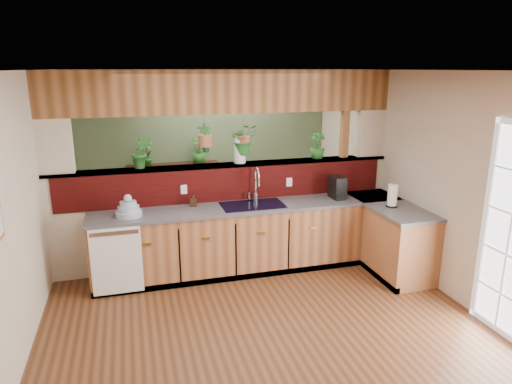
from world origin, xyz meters
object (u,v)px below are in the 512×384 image
object	(u,v)px
paper_towel	(392,196)
glass_jar	(240,150)
soap_dispenser	(193,200)
shelving_console	(175,194)
dish_stack	(129,210)
coffee_maker	(338,188)
faucet	(256,183)

from	to	relation	value
paper_towel	glass_jar	distance (m)	2.07
soap_dispenser	shelving_console	distance (m)	2.17
dish_stack	coffee_maker	bearing A→B (deg)	0.86
faucet	soap_dispenser	world-z (taller)	faucet
dish_stack	shelving_console	world-z (taller)	dish_stack
faucet	shelving_console	size ratio (longest dim) A/B	0.30
dish_stack	coffee_maker	world-z (taller)	coffee_maker
dish_stack	paper_towel	bearing A→B (deg)	-8.89
coffee_maker	paper_towel	xyz separation A→B (m)	(0.50, -0.55, 0.00)
glass_jar	shelving_console	distance (m)	2.29
glass_jar	dish_stack	bearing A→B (deg)	-164.08
coffee_maker	shelving_console	bearing A→B (deg)	130.36
shelving_console	paper_towel	bearing A→B (deg)	-50.39
dish_stack	paper_towel	size ratio (longest dim) A/B	1.00
dish_stack	shelving_console	bearing A→B (deg)	71.51
faucet	paper_towel	bearing A→B (deg)	-23.87
faucet	glass_jar	distance (m)	0.50
soap_dispenser	shelving_console	size ratio (longest dim) A/B	0.11
faucet	glass_jar	bearing A→B (deg)	126.66
coffee_maker	soap_dispenser	bearing A→B (deg)	174.50
dish_stack	soap_dispenser	size ratio (longest dim) A/B	1.80
dish_stack	glass_jar	xyz separation A→B (m)	(1.48, 0.42, 0.58)
faucet	shelving_console	world-z (taller)	faucet
soap_dispenser	glass_jar	distance (m)	0.92
dish_stack	shelving_console	size ratio (longest dim) A/B	0.20
soap_dispenser	paper_towel	xyz separation A→B (m)	(2.45, -0.72, 0.06)
coffee_maker	glass_jar	size ratio (longest dim) A/B	0.85
glass_jar	soap_dispenser	bearing A→B (deg)	-162.54
faucet	soap_dispenser	distance (m)	0.85
faucet	coffee_maker	bearing A→B (deg)	-8.32
shelving_console	dish_stack	bearing A→B (deg)	-110.07
shelving_console	faucet	bearing A→B (deg)	-69.31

